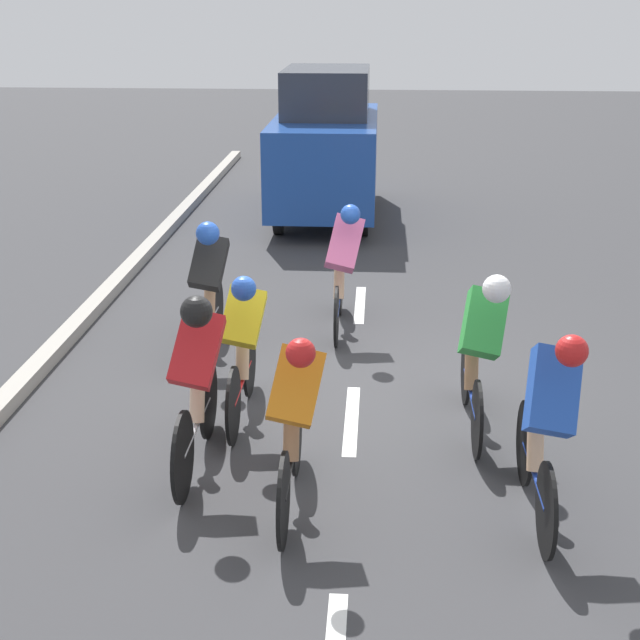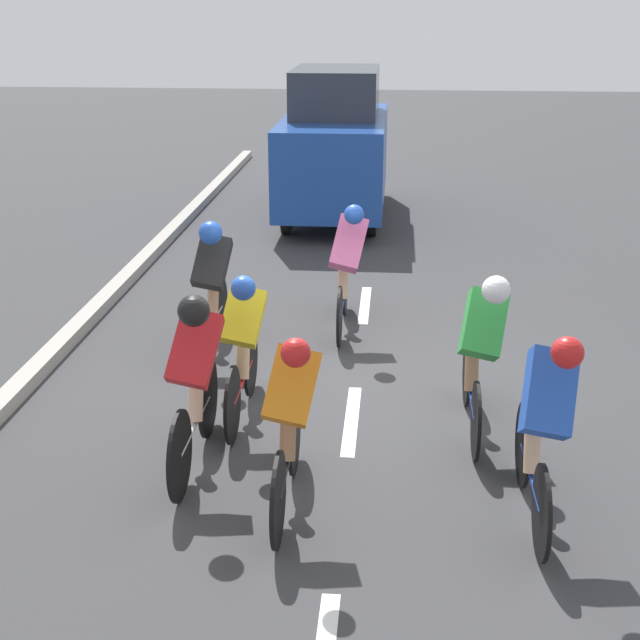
# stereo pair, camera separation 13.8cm
# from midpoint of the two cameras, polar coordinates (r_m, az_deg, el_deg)

# --- Properties ---
(ground_plane) EXTENTS (60.00, 60.00, 0.00)m
(ground_plane) POSITION_cam_midpoint_polar(r_m,az_deg,el_deg) (8.48, 2.66, -5.07)
(ground_plane) COLOR #38383A
(lane_stripe_mid) EXTENTS (0.12, 1.40, 0.01)m
(lane_stripe_mid) POSITION_cam_midpoint_polar(r_m,az_deg,el_deg) (8.07, 2.52, -6.39)
(lane_stripe_mid) COLOR white
(lane_stripe_mid) RESTS_ON ground
(lane_stripe_far) EXTENTS (0.12, 1.40, 0.01)m
(lane_stripe_far) POSITION_cam_midpoint_polar(r_m,az_deg,el_deg) (11.03, 3.25, 0.99)
(lane_stripe_far) COLOR white
(lane_stripe_far) RESTS_ON ground
(curb) EXTENTS (0.20, 27.73, 0.14)m
(curb) POSITION_cam_midpoint_polar(r_m,az_deg,el_deg) (8.75, -18.97, -4.87)
(curb) COLOR #A8A399
(curb) RESTS_ON ground
(cyclist_yellow) EXTENTS (0.41, 1.66, 1.43)m
(cyclist_yellow) POSITION_cam_midpoint_polar(r_m,az_deg,el_deg) (7.80, -4.46, -1.46)
(cyclist_yellow) COLOR black
(cyclist_yellow) RESTS_ON ground
(cyclist_orange) EXTENTS (0.43, 1.69, 1.46)m
(cyclist_orange) POSITION_cam_midpoint_polar(r_m,az_deg,el_deg) (6.40, -1.32, -6.27)
(cyclist_orange) COLOR black
(cyclist_orange) RESTS_ON ground
(cyclist_green) EXTENTS (0.43, 1.70, 1.51)m
(cyclist_green) POSITION_cam_midpoint_polar(r_m,az_deg,el_deg) (7.65, 10.72, -1.75)
(cyclist_green) COLOR black
(cyclist_green) RESTS_ON ground
(cyclist_black) EXTENTS (0.41, 1.63, 1.50)m
(cyclist_black) POSITION_cam_midpoint_polar(r_m,az_deg,el_deg) (9.31, -6.51, 2.45)
(cyclist_black) COLOR black
(cyclist_black) RESTS_ON ground
(cyclist_blue) EXTENTS (0.41, 1.63, 1.53)m
(cyclist_blue) POSITION_cam_midpoint_polar(r_m,az_deg,el_deg) (6.43, 14.72, -6.36)
(cyclist_blue) COLOR black
(cyclist_blue) RESTS_ON ground
(cyclist_pink) EXTENTS (0.45, 1.71, 1.52)m
(cyclist_pink) POSITION_cam_midpoint_polar(r_m,az_deg,el_deg) (9.90, 2.11, 3.60)
(cyclist_pink) COLOR black
(cyclist_pink) RESTS_ON ground
(cyclist_red) EXTENTS (0.43, 1.75, 1.56)m
(cyclist_red) POSITION_cam_midpoint_polar(r_m,az_deg,el_deg) (6.98, -7.46, -3.52)
(cyclist_red) COLOR black
(cyclist_red) RESTS_ON ground
(support_car) EXTENTS (1.70, 4.02, 2.48)m
(support_car) POSITION_cam_midpoint_polar(r_m,az_deg,el_deg) (15.35, 1.23, 11.07)
(support_car) COLOR black
(support_car) RESTS_ON ground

